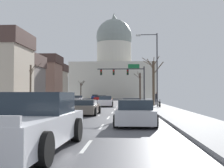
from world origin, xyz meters
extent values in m
cube|color=#4C4C51|center=(0.00, 0.00, -0.03)|extent=(14.00, 180.00, 0.06)
cube|color=yellow|center=(-0.12, 0.00, 0.00)|extent=(0.10, 176.40, 0.00)
cube|color=yellow|center=(0.12, 0.00, 0.00)|extent=(0.10, 176.40, 0.00)
cube|color=silver|center=(3.50, -24.10, 0.00)|extent=(0.12, 2.20, 0.00)
cube|color=silver|center=(3.50, -18.90, 0.00)|extent=(0.12, 2.20, 0.00)
cube|color=silver|center=(3.50, -13.70, 0.00)|extent=(0.12, 2.20, 0.00)
cube|color=silver|center=(3.50, -8.50, 0.00)|extent=(0.12, 2.20, 0.00)
cube|color=silver|center=(3.50, -3.30, 0.00)|extent=(0.12, 2.20, 0.00)
cube|color=silver|center=(3.50, 1.90, 0.00)|extent=(0.12, 2.20, 0.00)
cube|color=silver|center=(3.50, 7.10, 0.00)|extent=(0.12, 2.20, 0.00)
cube|color=silver|center=(3.50, 12.30, 0.00)|extent=(0.12, 2.20, 0.00)
cube|color=silver|center=(3.50, 17.50, 0.00)|extent=(0.12, 2.20, 0.00)
cube|color=silver|center=(3.50, 22.70, 0.00)|extent=(0.12, 2.20, 0.00)
cube|color=silver|center=(3.50, 27.90, 0.00)|extent=(0.12, 2.20, 0.00)
cube|color=silver|center=(3.50, 33.10, 0.00)|extent=(0.12, 2.20, 0.00)
cube|color=silver|center=(3.50, 38.30, 0.00)|extent=(0.12, 2.20, 0.00)
cube|color=silver|center=(3.50, 43.50, 0.00)|extent=(0.12, 2.20, 0.00)
cube|color=silver|center=(3.50, 48.70, 0.00)|extent=(0.12, 2.20, 0.00)
cube|color=silver|center=(3.50, 53.90, 0.00)|extent=(0.12, 2.20, 0.00)
cube|color=silver|center=(3.50, 59.10, 0.00)|extent=(0.12, 2.20, 0.00)
cube|color=silver|center=(3.50, 64.30, 0.00)|extent=(0.12, 2.20, 0.00)
cube|color=silver|center=(-3.50, -13.70, 0.00)|extent=(0.12, 2.20, 0.00)
cube|color=silver|center=(-3.50, -8.50, 0.00)|extent=(0.12, 2.20, 0.00)
cube|color=silver|center=(-3.50, -3.30, 0.00)|extent=(0.12, 2.20, 0.00)
cube|color=silver|center=(-3.50, 1.90, 0.00)|extent=(0.12, 2.20, 0.00)
cube|color=silver|center=(-3.50, 7.10, 0.00)|extent=(0.12, 2.20, 0.00)
cube|color=silver|center=(-3.50, 12.30, 0.00)|extent=(0.12, 2.20, 0.00)
cube|color=silver|center=(-3.50, 17.50, 0.00)|extent=(0.12, 2.20, 0.00)
cube|color=silver|center=(-3.50, 22.70, 0.00)|extent=(0.12, 2.20, 0.00)
cube|color=silver|center=(-3.50, 27.90, 0.00)|extent=(0.12, 2.20, 0.00)
cube|color=silver|center=(-3.50, 33.10, 0.00)|extent=(0.12, 2.20, 0.00)
cube|color=silver|center=(-3.50, 38.30, 0.00)|extent=(0.12, 2.20, 0.00)
cube|color=silver|center=(-3.50, 43.50, 0.00)|extent=(0.12, 2.20, 0.00)
cube|color=silver|center=(-3.50, 48.70, 0.00)|extent=(0.12, 2.20, 0.00)
cube|color=silver|center=(-3.50, 53.90, 0.00)|extent=(0.12, 2.20, 0.00)
cube|color=silver|center=(-3.50, 59.10, 0.00)|extent=(0.12, 2.20, 0.00)
cube|color=silver|center=(-3.50, 64.30, 0.00)|extent=(0.12, 2.20, 0.00)
cube|color=#999999|center=(8.50, 0.00, 0.07)|extent=(3.00, 180.00, 0.14)
cube|color=#999999|center=(-8.50, 0.00, 0.07)|extent=(3.00, 180.00, 0.14)
cylinder|color=#28282D|center=(7.60, 14.53, 3.14)|extent=(0.22, 0.22, 6.01)
cylinder|color=#28282D|center=(3.70, 14.53, 5.75)|extent=(7.80, 0.16, 0.16)
cube|color=black|center=(4.87, 14.53, 5.19)|extent=(0.32, 0.28, 0.92)
sphere|color=red|center=(4.87, 14.37, 5.47)|extent=(0.22, 0.22, 0.22)
sphere|color=#332B05|center=(4.87, 14.37, 5.19)|extent=(0.22, 0.22, 0.22)
sphere|color=black|center=(4.87, 14.37, 4.91)|extent=(0.22, 0.22, 0.22)
cube|color=black|center=(2.53, 14.53, 5.19)|extent=(0.32, 0.28, 0.92)
sphere|color=red|center=(2.53, 14.37, 5.47)|extent=(0.22, 0.22, 0.22)
sphere|color=#332B05|center=(2.53, 14.37, 5.19)|extent=(0.22, 0.22, 0.22)
sphere|color=black|center=(2.53, 14.37, 4.91)|extent=(0.22, 0.22, 0.22)
cube|color=black|center=(0.42, 14.53, 5.19)|extent=(0.32, 0.28, 0.92)
sphere|color=red|center=(0.42, 14.37, 5.47)|extent=(0.22, 0.22, 0.22)
sphere|color=#332B05|center=(0.42, 14.37, 5.19)|extent=(0.22, 0.22, 0.22)
sphere|color=black|center=(0.42, 14.37, 4.91)|extent=(0.22, 0.22, 0.22)
cube|color=#146033|center=(5.88, 14.55, 6.20)|extent=(1.90, 0.06, 0.70)
cylinder|color=#333338|center=(8.20, -0.27, 4.34)|extent=(0.14, 0.14, 8.41)
cylinder|color=#333338|center=(7.13, -0.27, 8.40)|extent=(2.13, 0.09, 0.09)
cube|color=#B2B2AD|center=(6.07, -0.27, 8.33)|extent=(0.56, 0.24, 0.16)
cube|color=beige|center=(0.00, 71.33, 6.20)|extent=(29.93, 19.10, 12.40)
cylinder|color=beige|center=(0.00, 71.33, 16.31)|extent=(12.58, 12.58, 7.82)
sphere|color=gray|center=(0.00, 71.33, 22.52)|extent=(13.13, 13.13, 13.13)
cone|color=gray|center=(0.00, 71.33, 30.29)|extent=(1.80, 1.80, 2.40)
cube|color=#B71414|center=(1.55, 10.08, 0.50)|extent=(1.76, 4.35, 0.67)
cube|color=#232D38|center=(1.55, 9.98, 1.06)|extent=(1.54, 1.90, 0.45)
cylinder|color=black|center=(0.67, 11.42, 0.32)|extent=(0.22, 0.64, 0.64)
cylinder|color=black|center=(2.42, 11.43, 0.32)|extent=(0.22, 0.64, 0.64)
cylinder|color=black|center=(0.68, 8.73, 0.32)|extent=(0.22, 0.64, 0.64)
cylinder|color=black|center=(2.43, 8.73, 0.32)|extent=(0.22, 0.64, 0.64)
cube|color=silver|center=(2.02, 3.18, 0.51)|extent=(1.88, 4.36, 0.69)
cube|color=#232D38|center=(2.02, 3.06, 1.08)|extent=(1.57, 1.88, 0.46)
cylinder|color=black|center=(1.11, 4.48, 0.32)|extent=(0.25, 0.65, 0.64)
cylinder|color=black|center=(2.82, 4.55, 0.32)|extent=(0.25, 0.65, 0.64)
cylinder|color=black|center=(1.22, 1.82, 0.32)|extent=(0.25, 0.65, 0.64)
cylinder|color=black|center=(2.92, 1.89, 0.32)|extent=(0.25, 0.65, 0.64)
cube|color=#B71414|center=(5.13, -3.63, 0.46)|extent=(1.98, 4.74, 0.61)
cube|color=#232D38|center=(5.14, -4.06, 0.97)|extent=(1.69, 2.23, 0.41)
cylinder|color=black|center=(4.16, -2.21, 0.32)|extent=(0.24, 0.65, 0.64)
cylinder|color=black|center=(6.01, -2.15, 0.32)|extent=(0.24, 0.65, 0.64)
cylinder|color=black|center=(4.25, -5.11, 0.32)|extent=(0.24, 0.65, 0.64)
cylinder|color=black|center=(6.09, -5.06, 0.32)|extent=(0.24, 0.65, 0.64)
cube|color=#6B6056|center=(1.57, -11.02, 0.46)|extent=(1.86, 4.40, 0.60)
cube|color=#232D38|center=(1.56, -11.29, 0.95)|extent=(1.60, 1.99, 0.39)
cylinder|color=black|center=(0.69, -9.65, 0.32)|extent=(0.23, 0.64, 0.64)
cylinder|color=black|center=(2.48, -9.68, 0.32)|extent=(0.23, 0.64, 0.64)
cylinder|color=black|center=(0.65, -12.36, 0.32)|extent=(0.23, 0.64, 0.64)
cylinder|color=black|center=(2.44, -12.39, 0.32)|extent=(0.23, 0.64, 0.64)
cube|color=silver|center=(5.21, -18.03, 0.50)|extent=(2.02, 4.39, 0.68)
cube|color=#232D38|center=(5.20, -18.41, 1.08)|extent=(1.72, 2.04, 0.48)
cylinder|color=black|center=(4.30, -16.66, 0.32)|extent=(0.24, 0.65, 0.64)
cylinder|color=black|center=(6.19, -16.72, 0.32)|extent=(0.24, 0.65, 0.64)
cylinder|color=black|center=(4.22, -19.35, 0.32)|extent=(0.24, 0.65, 0.64)
cylinder|color=black|center=(6.12, -19.40, 0.32)|extent=(0.24, 0.65, 0.64)
cube|color=silver|center=(1.96, -24.94, 0.61)|extent=(2.21, 5.78, 0.78)
cube|color=#1E2833|center=(1.99, -24.14, 1.34)|extent=(1.92, 2.00, 0.68)
cylinder|color=black|center=(1.02, -23.19, 0.40)|extent=(0.31, 0.81, 0.80)
cylinder|color=black|center=(3.03, -23.26, 0.40)|extent=(0.31, 0.81, 0.80)
cylinder|color=black|center=(2.91, -26.69, 0.40)|extent=(0.31, 0.81, 0.80)
cube|color=silver|center=(-5.19, 23.27, 0.48)|extent=(1.92, 4.68, 0.63)
cube|color=#232D38|center=(-5.18, 23.61, 1.02)|extent=(1.63, 2.35, 0.45)
cylinder|color=black|center=(-4.35, 21.80, 0.32)|extent=(0.24, 0.65, 0.64)
cylinder|color=black|center=(-6.12, 21.86, 0.32)|extent=(0.24, 0.65, 0.64)
cylinder|color=black|center=(-4.26, 24.67, 0.32)|extent=(0.24, 0.65, 0.64)
cylinder|color=black|center=(-6.03, 24.73, 0.32)|extent=(0.24, 0.65, 0.64)
cube|color=#B71414|center=(-1.92, 33.54, 0.46)|extent=(1.86, 4.54, 0.61)
cube|color=#232D38|center=(-1.93, 33.97, 0.99)|extent=(1.61, 1.96, 0.44)
cylinder|color=black|center=(-1.00, 32.16, 0.32)|extent=(0.23, 0.64, 0.64)
cylinder|color=black|center=(-2.80, 32.13, 0.32)|extent=(0.23, 0.64, 0.64)
cylinder|color=black|center=(-1.05, 34.96, 0.32)|extent=(0.23, 0.64, 0.64)
cylinder|color=black|center=(-2.84, 34.93, 0.32)|extent=(0.23, 0.64, 0.64)
cube|color=navy|center=(-1.71, 43.31, 0.45)|extent=(1.86, 4.41, 0.58)
cube|color=#232D38|center=(-1.71, 43.49, 0.95)|extent=(1.59, 2.04, 0.42)
cylinder|color=black|center=(-0.80, 41.98, 0.32)|extent=(0.24, 0.65, 0.64)
cylinder|color=black|center=(-2.55, 41.94, 0.32)|extent=(0.24, 0.65, 0.64)
cylinder|color=black|center=(-0.86, 44.69, 0.32)|extent=(0.24, 0.65, 0.64)
cylinder|color=black|center=(-2.62, 44.65, 0.32)|extent=(0.24, 0.65, 0.64)
cube|color=navy|center=(-5.33, 56.58, 0.51)|extent=(1.81, 4.50, 0.69)
cube|color=#232D38|center=(-5.34, 56.74, 1.08)|extent=(1.59, 2.24, 0.46)
cylinder|color=black|center=(-4.43, 55.19, 0.32)|extent=(0.22, 0.64, 0.64)
cylinder|color=black|center=(-6.23, 55.18, 0.32)|extent=(0.22, 0.64, 0.64)
cylinder|color=black|center=(-4.44, 57.97, 0.32)|extent=(0.22, 0.64, 0.64)
cylinder|color=black|center=(-6.24, 57.97, 0.32)|extent=(0.22, 0.64, 0.64)
cube|color=slate|center=(-16.46, 16.65, 3.21)|extent=(11.06, 8.95, 6.41)
cube|color=#47332D|center=(-16.46, 16.65, 7.50)|extent=(11.51, 9.31, 2.17)
cube|color=#B2A38E|center=(-17.20, 45.60, 3.85)|extent=(9.70, 6.50, 7.69)
cube|color=#47332D|center=(-17.20, 45.60, 8.71)|extent=(10.09, 6.76, 2.04)
cube|color=#8C6656|center=(-17.89, 31.74, 4.22)|extent=(13.88, 7.35, 8.45)
cube|color=#47332D|center=(-17.89, 31.74, 9.42)|extent=(14.44, 7.65, 1.94)
cylinder|color=#423328|center=(7.82, 34.41, 3.33)|extent=(0.39, 0.39, 6.37)
cylinder|color=#423328|center=(7.50, 34.07, 5.72)|extent=(0.73, 0.77, 1.51)
cylinder|color=#423328|center=(7.54, 34.78, 6.18)|extent=(0.66, 0.83, 1.48)
cylinder|color=#423328|center=(7.87, 34.96, 5.09)|extent=(0.17, 1.15, 0.70)
cylinder|color=#423328|center=(7.97, 35.14, 5.01)|extent=(0.37, 1.51, 1.38)
cylinder|color=#423328|center=(7.08, 34.10, 5.72)|extent=(1.58, 0.73, 1.21)
cylinder|color=brown|center=(-8.12, 4.43, 2.80)|extent=(0.24, 0.24, 5.33)
cylinder|color=brown|center=(-8.33, 4.75, 4.44)|extent=(0.49, 0.72, 0.83)
cylinder|color=brown|center=(-7.77, 4.46, 5.10)|extent=(0.78, 0.19, 1.02)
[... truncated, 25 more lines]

